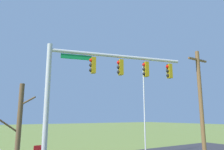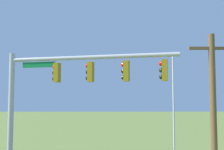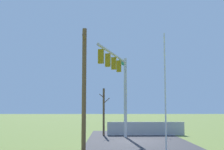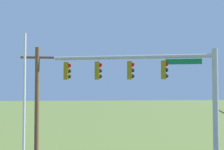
% 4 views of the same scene
% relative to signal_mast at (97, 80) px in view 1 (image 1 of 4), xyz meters
% --- Properties ---
extents(signal_mast, '(8.31, 2.44, 7.13)m').
position_rel_signal_mast_xyz_m(signal_mast, '(0.00, 0.00, 0.00)').
color(signal_mast, '#B2B5BA').
rests_on(signal_mast, ground_plane).
extents(flagpole, '(0.10, 0.10, 7.36)m').
position_rel_signal_mast_xyz_m(flagpole, '(-6.12, -2.71, -1.55)').
color(flagpole, silver).
rests_on(flagpole, ground_plane).
extents(utility_pole, '(1.90, 0.26, 7.51)m').
position_rel_signal_mast_xyz_m(utility_pole, '(-6.60, 2.26, -1.32)').
color(utility_pole, brown).
rests_on(utility_pole, ground_plane).
extents(bare_tree, '(1.27, 1.02, 4.47)m').
position_rel_signal_mast_xyz_m(bare_tree, '(4.36, 1.27, -2.94)').
color(bare_tree, brown).
rests_on(bare_tree, ground_plane).
extents(open_sign, '(0.56, 0.04, 1.22)m').
position_rel_signal_mast_xyz_m(open_sign, '(2.00, -4.24, -4.33)').
color(open_sign, silver).
rests_on(open_sign, ground_plane).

